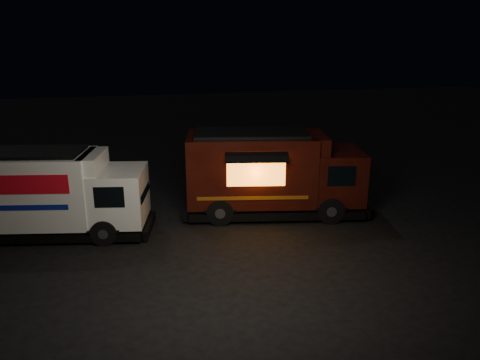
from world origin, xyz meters
name	(u,v)px	position (x,y,z in m)	size (l,w,h in m)	color
ground	(212,245)	(0.00, 0.00, 0.00)	(80.00, 80.00, 0.00)	black
white_truck	(53,193)	(-4.96, 2.11, 1.45)	(6.40, 2.18, 2.90)	white
red_truck	(275,173)	(2.79, 2.34, 1.57)	(6.75, 2.48, 3.14)	#341009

